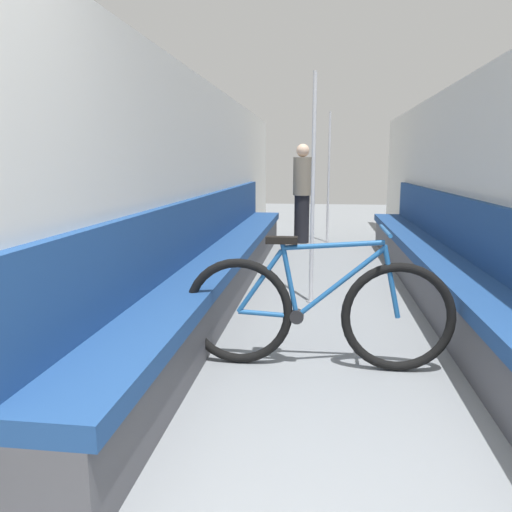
{
  "coord_description": "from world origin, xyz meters",
  "views": [
    {
      "loc": [
        -0.09,
        -1.05,
        1.31
      ],
      "look_at": [
        -0.7,
        3.65,
        0.42
      ],
      "focal_mm": 35.0,
      "sensor_mm": 36.0,
      "label": 1
    }
  ],
  "objects_px": {
    "bench_seat_row_left": "(224,261)",
    "grab_pole_far": "(329,180)",
    "bicycle": "(316,312)",
    "grab_pole_near": "(313,194)",
    "bench_seat_row_right": "(439,267)",
    "passenger_standing": "(302,193)"
  },
  "relations": [
    {
      "from": "grab_pole_near",
      "to": "passenger_standing",
      "type": "xyz_separation_m",
      "value": [
        -0.23,
        3.57,
        -0.2
      ]
    },
    {
      "from": "grab_pole_far",
      "to": "bench_seat_row_right",
      "type": "bearing_deg",
      "value": -73.17
    },
    {
      "from": "bicycle",
      "to": "grab_pole_far",
      "type": "distance_m",
      "value": 5.26
    },
    {
      "from": "grab_pole_far",
      "to": "bicycle",
      "type": "bearing_deg",
      "value": -91.38
    },
    {
      "from": "bench_seat_row_left",
      "to": "bench_seat_row_right",
      "type": "bearing_deg",
      "value": 0.0
    },
    {
      "from": "bicycle",
      "to": "grab_pole_near",
      "type": "bearing_deg",
      "value": 101.87
    },
    {
      "from": "grab_pole_far",
      "to": "passenger_standing",
      "type": "xyz_separation_m",
      "value": [
        -0.42,
        -0.11,
        -0.2
      ]
    },
    {
      "from": "bench_seat_row_right",
      "to": "grab_pole_far",
      "type": "distance_m",
      "value": 3.64
    },
    {
      "from": "bench_seat_row_left",
      "to": "bicycle",
      "type": "distance_m",
      "value": 2.05
    },
    {
      "from": "bench_seat_row_right",
      "to": "bicycle",
      "type": "distance_m",
      "value": 2.15
    },
    {
      "from": "bench_seat_row_right",
      "to": "grab_pole_near",
      "type": "relative_size",
      "value": 3.33
    },
    {
      "from": "bench_seat_row_left",
      "to": "grab_pole_far",
      "type": "xyz_separation_m",
      "value": [
        1.08,
        3.41,
        0.7
      ]
    },
    {
      "from": "bicycle",
      "to": "passenger_standing",
      "type": "relative_size",
      "value": 1.07
    },
    {
      "from": "grab_pole_far",
      "to": "grab_pole_near",
      "type": "bearing_deg",
      "value": -92.94
    },
    {
      "from": "bicycle",
      "to": "grab_pole_near",
      "type": "relative_size",
      "value": 0.82
    },
    {
      "from": "passenger_standing",
      "to": "grab_pole_far",
      "type": "bearing_deg",
      "value": -124.5
    },
    {
      "from": "bench_seat_row_right",
      "to": "passenger_standing",
      "type": "distance_m",
      "value": 3.64
    },
    {
      "from": "bench_seat_row_left",
      "to": "bicycle",
      "type": "xyz_separation_m",
      "value": [
        0.96,
        -1.81,
        0.05
      ]
    },
    {
      "from": "bicycle",
      "to": "grab_pole_near",
      "type": "xyz_separation_m",
      "value": [
        -0.06,
        1.54,
        0.65
      ]
    },
    {
      "from": "bench_seat_row_right",
      "to": "bicycle",
      "type": "height_order",
      "value": "bench_seat_row_right"
    },
    {
      "from": "bench_seat_row_left",
      "to": "bicycle",
      "type": "relative_size",
      "value": 4.07
    },
    {
      "from": "bench_seat_row_left",
      "to": "passenger_standing",
      "type": "distance_m",
      "value": 3.4
    }
  ]
}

